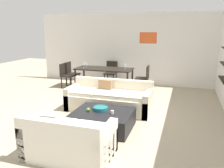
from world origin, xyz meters
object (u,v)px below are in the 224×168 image
object	(u,v)px
sofa_beige	(109,99)
candle_jar	(112,112)
loveseat_white	(68,141)
coffee_table	(103,120)
dining_chair_right_far	(144,76)
dining_chair_left_near	(66,74)
dining_chair_head	(111,71)
wine_glass_left_near	(84,64)
wine_glass_right_far	(125,66)
apple_on_coffee_table	(88,110)
dining_chair_left_far	(71,72)
wine_glass_left_far	(86,64)
decorative_bowl	(101,108)
dining_table	(104,70)

from	to	relation	value
sofa_beige	candle_jar	xyz separation A→B (m)	(0.47, -1.23, 0.12)
loveseat_white	coffee_table	bearing A→B (deg)	83.09
dining_chair_right_far	sofa_beige	bearing A→B (deg)	-103.65
loveseat_white	candle_jar	size ratio (longest dim) A/B	19.65
dining_chair_left_near	dining_chair_head	world-z (taller)	same
sofa_beige	candle_jar	distance (m)	1.32
loveseat_white	dining_chair_right_far	world-z (taller)	dining_chair_right_far
loveseat_white	sofa_beige	bearing A→B (deg)	91.99
dining_chair_head	wine_glass_left_near	distance (m)	1.25
dining_chair_left_near	wine_glass_right_far	world-z (taller)	wine_glass_right_far
apple_on_coffee_table	dining_chair_left_near	bearing A→B (deg)	125.75
wine_glass_right_far	wine_glass_left_near	bearing A→B (deg)	-171.81
dining_chair_right_far	dining_chair_left_far	bearing A→B (deg)	180.00
apple_on_coffee_table	dining_chair_head	bearing A→B (deg)	101.11
dining_chair_left_far	wine_glass_left_far	bearing A→B (deg)	-7.17
coffee_table	apple_on_coffee_table	distance (m)	0.39
candle_jar	wine_glass_left_far	world-z (taller)	wine_glass_left_far
decorative_bowl	dining_chair_right_far	xyz separation A→B (m)	(0.38, 3.32, 0.08)
dining_table	dining_chair_head	size ratio (longest dim) A/B	2.30
dining_chair_right_far	wine_glass_left_near	bearing A→B (deg)	-172.14
dining_chair_left_far	dining_chair_head	xyz separation A→B (m)	(1.42, 0.64, 0.00)
coffee_table	dining_table	xyz separation A→B (m)	(-1.12, 3.21, 0.49)
coffee_table	candle_jar	xyz separation A→B (m)	(0.23, -0.07, 0.23)
dining_table	dining_chair_right_far	world-z (taller)	dining_chair_right_far
coffee_table	dining_chair_right_far	distance (m)	3.43
dining_chair_left_near	sofa_beige	bearing A→B (deg)	-38.95
wine_glass_left_far	apple_on_coffee_table	bearing A→B (deg)	-65.56
loveseat_white	wine_glass_right_far	world-z (taller)	wine_glass_right_far
candle_jar	dining_chair_head	world-z (taller)	dining_chair_head
dining_chair_right_far	wine_glass_right_far	bearing A→B (deg)	-172.83
apple_on_coffee_table	dining_chair_left_far	distance (m)	4.13
apple_on_coffee_table	wine_glass_right_far	size ratio (longest dim) A/B	0.47
sofa_beige	wine_glass_left_far	world-z (taller)	wine_glass_left_far
dining_chair_right_far	wine_glass_left_far	bearing A→B (deg)	-177.70
loveseat_white	dining_chair_head	xyz separation A→B (m)	(-0.96, 5.31, 0.21)
wine_glass_left_far	dining_table	bearing A→B (deg)	-8.19
sofa_beige	coffee_table	xyz separation A→B (m)	(0.24, -1.16, -0.10)
decorative_bowl	dining_chair_right_far	bearing A→B (deg)	83.44
dining_chair_left_near	wine_glass_left_near	bearing A→B (deg)	7.17
dining_table	dining_chair_left_near	world-z (taller)	dining_chair_left_near
dining_chair_left_near	wine_glass_left_near	size ratio (longest dim) A/B	4.64
decorative_bowl	wine_glass_left_far	size ratio (longest dim) A/B	2.16
dining_chair_left_near	candle_jar	bearing A→B (deg)	-48.06
sofa_beige	dining_chair_left_far	world-z (taller)	dining_chair_left_far
dining_chair_right_far	dining_chair_head	bearing A→B (deg)	155.70
apple_on_coffee_table	dining_chair_right_far	size ratio (longest dim) A/B	0.09
sofa_beige	loveseat_white	distance (m)	2.43
dining_chair_left_far	dining_table	bearing A→B (deg)	-7.69
dining_table	decorative_bowl	bearing A→B (deg)	-71.65
coffee_table	wine_glass_left_near	size ratio (longest dim) A/B	6.61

